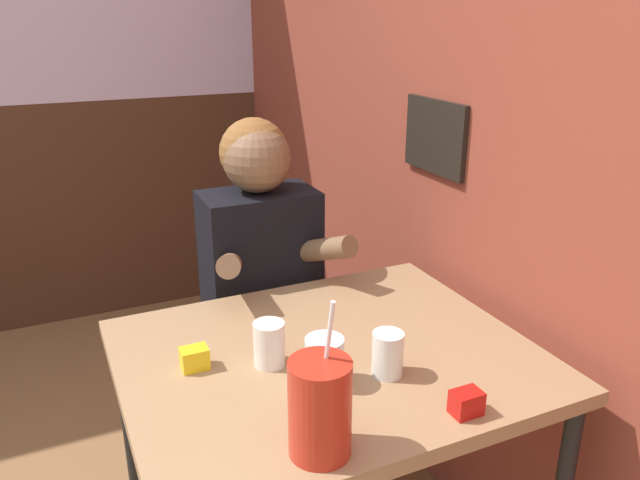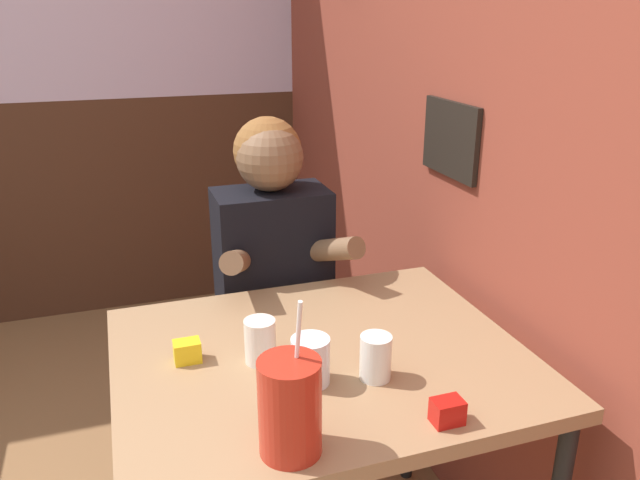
{
  "view_description": "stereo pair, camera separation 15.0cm",
  "coord_description": "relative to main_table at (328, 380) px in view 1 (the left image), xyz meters",
  "views": [
    {
      "loc": [
        0.38,
        -0.72,
        1.51
      ],
      "look_at": [
        0.98,
        0.58,
        0.98
      ],
      "focal_mm": 35.0,
      "sensor_mm": 36.0,
      "label": 1
    },
    {
      "loc": [
        0.52,
        -0.78,
        1.51
      ],
      "look_at": [
        0.98,
        0.58,
        0.98
      ],
      "focal_mm": 35.0,
      "sensor_mm": 36.0,
      "label": 2
    }
  ],
  "objects": [
    {
      "name": "condiment_mustard",
      "position": [
        -0.3,
        0.06,
        0.1
      ],
      "size": [
        0.06,
        0.04,
        0.05
      ],
      "color": "yellow",
      "rests_on": "main_table"
    },
    {
      "name": "brick_wall_right",
      "position": [
        0.55,
        0.8,
        0.67
      ],
      "size": [
        0.08,
        4.44,
        2.7
      ],
      "color": "brown",
      "rests_on": "ground_plane"
    },
    {
      "name": "condiment_ketchup",
      "position": [
        0.15,
        -0.32,
        0.1
      ],
      "size": [
        0.06,
        0.04,
        0.05
      ],
      "color": "#B7140F",
      "rests_on": "main_table"
    },
    {
      "name": "glass_far_side",
      "position": [
        -0.14,
        0.01,
        0.13
      ],
      "size": [
        0.07,
        0.07,
        0.1
      ],
      "color": "silver",
      "rests_on": "main_table"
    },
    {
      "name": "glass_center",
      "position": [
        0.08,
        -0.13,
        0.13
      ],
      "size": [
        0.07,
        0.07,
        0.1
      ],
      "color": "silver",
      "rests_on": "main_table"
    },
    {
      "name": "cocktail_pitcher",
      "position": [
        -0.16,
        -0.31,
        0.17
      ],
      "size": [
        0.11,
        0.11,
        0.3
      ],
      "color": "#B22819",
      "rests_on": "main_table"
    },
    {
      "name": "person_seated",
      "position": [
        0.02,
        0.53,
        -0.05
      ],
      "size": [
        0.42,
        0.4,
        1.22
      ],
      "color": "black",
      "rests_on": "ground_plane"
    },
    {
      "name": "main_table",
      "position": [
        0.0,
        0.0,
        0.0
      ],
      "size": [
        0.94,
        0.77,
        0.76
      ],
      "color": "#93704C",
      "rests_on": "ground_plane"
    },
    {
      "name": "glass_near_pitcher",
      "position": [
        -0.06,
        -0.11,
        0.13
      ],
      "size": [
        0.08,
        0.08,
        0.1
      ],
      "color": "silver",
      "rests_on": "main_table"
    }
  ]
}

